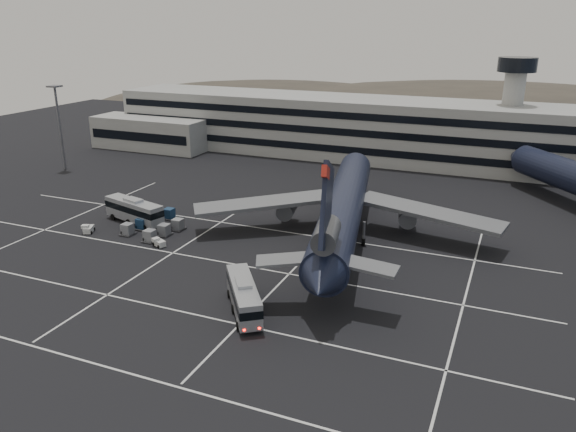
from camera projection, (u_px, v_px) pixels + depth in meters
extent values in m
plane|color=black|center=(194.00, 271.00, 74.26)|extent=(260.00, 260.00, 0.00)
cube|color=silver|center=(75.00, 358.00, 55.12)|extent=(90.00, 0.25, 0.01)
cube|color=silver|center=(148.00, 304.00, 65.56)|extent=(90.00, 0.25, 0.01)
cube|color=silver|center=(209.00, 260.00, 77.74)|extent=(90.00, 0.25, 0.01)
cube|color=silver|center=(254.00, 227.00, 89.92)|extent=(90.00, 0.25, 0.01)
cube|color=silver|center=(54.00, 226.00, 90.46)|extent=(0.25, 55.00, 0.01)
cube|color=silver|center=(181.00, 248.00, 81.67)|extent=(0.25, 55.00, 0.01)
cube|color=silver|center=(295.00, 268.00, 75.08)|extent=(0.25, 55.00, 0.01)
cube|color=silver|center=(465.00, 298.00, 67.03)|extent=(0.25, 55.00, 0.01)
cube|color=gray|center=(352.00, 127.00, 134.57)|extent=(120.00, 18.00, 14.00)
cube|color=black|center=(340.00, 149.00, 127.86)|extent=(118.00, 0.20, 1.60)
cube|color=black|center=(341.00, 132.00, 126.54)|extent=(118.00, 0.20, 1.60)
cube|color=black|center=(341.00, 116.00, 125.31)|extent=(118.00, 0.20, 1.60)
cube|color=gray|center=(150.00, 133.00, 143.43)|extent=(30.00, 10.00, 8.00)
cylinder|color=gray|center=(510.00, 119.00, 122.18)|extent=(4.40, 4.40, 22.00)
cylinder|color=black|center=(517.00, 64.00, 118.38)|extent=(8.00, 8.00, 3.00)
ellipsoid|color=#38332B|center=(284.00, 120.00, 247.57)|extent=(196.00, 140.00, 32.00)
ellipsoid|color=#38332B|center=(499.00, 143.00, 215.61)|extent=(252.00, 180.00, 44.00)
cylinder|color=slate|center=(60.00, 129.00, 121.87)|extent=(0.50, 0.50, 18.00)
cube|color=slate|center=(54.00, 86.00, 118.86)|extent=(2.40, 2.40, 0.35)
cylinder|color=black|center=(344.00, 206.00, 83.34)|extent=(15.65, 48.10, 5.60)
cone|color=black|center=(356.00, 164.00, 107.64)|extent=(6.43, 5.58, 5.60)
cone|color=black|center=(321.00, 285.00, 58.76)|extent=(5.99, 5.95, 5.04)
cube|color=black|center=(326.00, 207.00, 59.56)|extent=(2.50, 9.36, 10.97)
cube|color=red|center=(326.00, 173.00, 56.78)|extent=(1.22, 3.27, 2.24)
cylinder|color=#595B60|center=(326.00, 235.00, 61.11)|extent=(3.91, 6.44, 2.70)
cube|color=slate|center=(289.00, 259.00, 63.46)|extent=(8.16, 6.00, 0.87)
cube|color=slate|center=(364.00, 265.00, 62.00)|extent=(7.52, 3.23, 0.87)
cube|color=slate|center=(265.00, 203.00, 87.63)|extent=(21.28, 16.92, 1.75)
cylinder|color=#595B60|center=(287.00, 208.00, 90.45)|extent=(3.80, 5.95, 2.70)
cube|color=slate|center=(429.00, 212.00, 83.29)|extent=(22.62, 9.15, 1.75)
cylinder|color=#595B60|center=(407.00, 215.00, 87.16)|extent=(3.80, 5.95, 2.70)
cylinder|color=slate|center=(351.00, 196.00, 98.58)|extent=(0.44, 0.44, 3.00)
cylinder|color=black|center=(351.00, 205.00, 99.13)|extent=(0.72, 1.18, 1.10)
cylinder|color=slate|center=(320.00, 229.00, 83.03)|extent=(0.44, 0.44, 3.00)
cylinder|color=black|center=(320.00, 239.00, 83.58)|extent=(0.72, 1.18, 1.10)
cylinder|color=slate|center=(364.00, 231.00, 81.92)|extent=(0.44, 0.44, 3.00)
cylinder|color=black|center=(363.00, 242.00, 82.47)|extent=(0.72, 1.18, 1.10)
cone|color=black|center=(517.00, 157.00, 113.65)|extent=(7.18, 6.97, 5.60)
cube|color=#989A9F|center=(244.00, 295.00, 63.21)|extent=(8.43, 10.39, 3.00)
cube|color=black|center=(244.00, 293.00, 63.09)|extent=(8.51, 10.47, 0.95)
cube|color=#989A9F|center=(243.00, 282.00, 62.65)|extent=(3.04, 3.37, 0.35)
cylinder|color=black|center=(238.00, 326.00, 59.93)|extent=(0.82, 0.97, 0.96)
cylinder|color=black|center=(261.00, 323.00, 60.45)|extent=(0.82, 0.97, 0.96)
cylinder|color=black|center=(233.00, 309.00, 63.47)|extent=(0.82, 0.97, 0.96)
cylinder|color=black|center=(255.00, 307.00, 63.99)|extent=(0.82, 0.97, 0.96)
cylinder|color=black|center=(229.00, 294.00, 67.00)|extent=(0.82, 0.97, 0.96)
cylinder|color=black|center=(250.00, 292.00, 67.53)|extent=(0.82, 0.97, 0.96)
cube|color=#FF0C05|center=(244.00, 330.00, 58.35)|extent=(0.25, 0.21, 0.22)
cube|color=#FF0C05|center=(259.00, 328.00, 58.68)|extent=(0.25, 0.21, 0.22)
cube|color=#989A9F|center=(134.00, 210.00, 91.00)|extent=(12.04, 5.68, 3.20)
cube|color=black|center=(134.00, 208.00, 90.87)|extent=(12.11, 5.75, 1.01)
cube|color=#989A9F|center=(133.00, 200.00, 90.41)|extent=(3.54, 2.49, 0.37)
cylinder|color=black|center=(145.00, 228.00, 88.17)|extent=(1.08, 0.60, 1.03)
cylinder|color=black|center=(158.00, 223.00, 90.15)|extent=(1.08, 0.60, 1.03)
cylinder|color=black|center=(128.00, 222.00, 90.56)|extent=(1.08, 0.60, 1.03)
cylinder|color=black|center=(142.00, 218.00, 92.55)|extent=(1.08, 0.60, 1.03)
cylinder|color=black|center=(113.00, 217.00, 92.96)|extent=(1.08, 0.60, 1.03)
cylinder|color=black|center=(126.00, 213.00, 94.94)|extent=(1.08, 0.60, 1.03)
cube|color=beige|center=(89.00, 229.00, 87.47)|extent=(1.94, 2.45, 0.88)
cube|color=beige|center=(87.00, 227.00, 86.81)|extent=(1.34, 1.24, 0.49)
cylinder|color=black|center=(84.00, 233.00, 86.81)|extent=(0.42, 0.59, 0.55)
cylinder|color=black|center=(91.00, 233.00, 86.82)|extent=(0.42, 0.59, 0.55)
cylinder|color=black|center=(87.00, 229.00, 88.29)|extent=(0.42, 0.59, 0.55)
cylinder|color=black|center=(94.00, 229.00, 88.30)|extent=(0.42, 0.59, 0.55)
cube|color=beige|center=(159.00, 243.00, 82.18)|extent=(2.33, 1.89, 0.84)
cube|color=beige|center=(161.00, 240.00, 81.67)|extent=(1.20, 1.29, 0.47)
cylinder|color=black|center=(159.00, 247.00, 81.42)|extent=(0.56, 0.41, 0.52)
cylinder|color=black|center=(165.00, 245.00, 82.07)|extent=(0.56, 0.41, 0.52)
cylinder|color=black|center=(154.00, 244.00, 82.47)|extent=(0.56, 0.41, 0.52)
cylinder|color=black|center=(160.00, 242.00, 83.11)|extent=(0.56, 0.41, 0.52)
cube|color=#2D2D30|center=(128.00, 234.00, 86.66)|extent=(2.25, 2.49, 0.18)
cylinder|color=black|center=(128.00, 234.00, 86.68)|extent=(0.10, 0.20, 0.20)
cube|color=#92949A|center=(127.00, 229.00, 86.37)|extent=(1.79, 1.79, 1.57)
cube|color=#2D2D30|center=(150.00, 240.00, 84.06)|extent=(2.25, 2.49, 0.18)
cylinder|color=black|center=(150.00, 241.00, 84.08)|extent=(0.10, 0.20, 0.20)
cube|color=#92949A|center=(150.00, 235.00, 83.77)|extent=(1.79, 1.79, 1.57)
cube|color=#2D2D30|center=(143.00, 228.00, 88.96)|extent=(2.25, 2.49, 0.18)
cylinder|color=black|center=(143.00, 229.00, 88.98)|extent=(0.10, 0.20, 0.20)
cube|color=#162F4E|center=(142.00, 223.00, 88.68)|extent=(1.79, 1.79, 1.57)
cube|color=#2D2D30|center=(165.00, 235.00, 86.36)|extent=(2.25, 2.49, 0.18)
cylinder|color=black|center=(165.00, 235.00, 86.38)|extent=(0.10, 0.20, 0.20)
cube|color=#92949A|center=(164.00, 229.00, 86.07)|extent=(1.79, 1.79, 1.57)
cube|color=#2D2D30|center=(156.00, 223.00, 91.27)|extent=(2.25, 2.49, 0.18)
cylinder|color=black|center=(156.00, 223.00, 91.29)|extent=(0.10, 0.20, 0.20)
cube|color=#92949A|center=(156.00, 218.00, 90.98)|extent=(1.79, 1.79, 1.57)
cube|color=#2D2D30|center=(178.00, 229.00, 88.67)|extent=(2.25, 2.49, 0.18)
cylinder|color=black|center=(178.00, 229.00, 88.69)|extent=(0.10, 0.20, 0.20)
cube|color=#92949A|center=(178.00, 224.00, 88.38)|extent=(1.79, 1.79, 1.57)
cube|color=#2D2D30|center=(170.00, 218.00, 93.57)|extent=(2.25, 2.49, 0.18)
cylinder|color=black|center=(170.00, 218.00, 93.59)|extent=(0.10, 0.20, 0.20)
cube|color=#162F4E|center=(169.00, 213.00, 93.28)|extent=(1.79, 1.79, 1.57)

